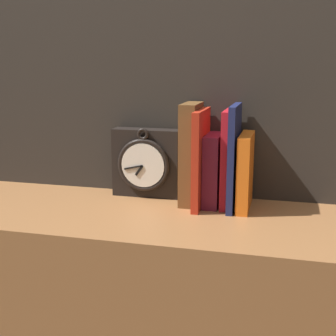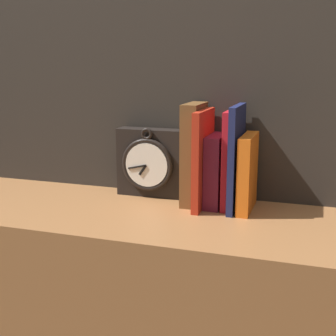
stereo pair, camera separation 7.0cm
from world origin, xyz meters
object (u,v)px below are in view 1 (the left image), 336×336
Objects in this scene: book_slot2_maroon at (213,170)px; book_slot5_orange at (245,172)px; book_slot1_red at (201,158)px; book_slot3_red at (227,159)px; book_slot0_brown at (191,154)px; book_slot4_navy at (234,157)px; clock at (146,163)px.

book_slot2_maroon is 0.97× the size of book_slot5_orange.
book_slot1_red is 0.06m from book_slot3_red.
book_slot4_navy is at bearing -7.51° from book_slot0_brown.
book_slot3_red is (0.09, -0.00, -0.01)m from book_slot0_brown.
book_slot4_navy is 1.38× the size of book_slot5_orange.
book_slot2_maroon is at bearing -9.27° from clock.
book_slot3_red is at bearing 145.34° from book_slot4_navy.
clock is 0.74× the size of book_slot4_navy.
book_slot4_navy reaches higher than clock.
book_slot1_red is at bearing -164.74° from book_slot3_red.
book_slot2_maroon is at bearing 31.57° from book_slot1_red.
book_slot3_red is 1.30× the size of book_slot5_orange.
book_slot1_red is 1.00× the size of book_slot3_red.
book_slot1_red reaches higher than book_slot5_orange.
clock is 1.05× the size of book_slot2_maroon.
book_slot1_red is 0.08m from book_slot4_navy.
clock is 0.27m from book_slot5_orange.
book_slot2_maroon is at bearing 171.79° from book_slot5_orange.
book_slot5_orange is at bearing -8.95° from clock.
book_slot1_red is 1.31× the size of book_slot5_orange.
book_slot3_red is (0.03, -0.00, 0.03)m from book_slot2_maroon.
clock is at bearing 169.65° from book_slot4_navy.
book_slot2_maroon is 0.70× the size of book_slot4_navy.
book_slot0_brown is 1.42× the size of book_slot2_maroon.
book_slot1_red is 0.95× the size of book_slot4_navy.
book_slot4_navy is at bearing -10.35° from clock.
book_slot1_red is (0.15, -0.05, 0.03)m from clock.
book_slot0_brown reaches higher than book_slot3_red.
book_slot3_red reaches higher than clock.
clock is 0.78× the size of book_slot3_red.
clock is at bearing 170.73° from book_slot2_maroon.
clock is 0.13m from book_slot0_brown.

